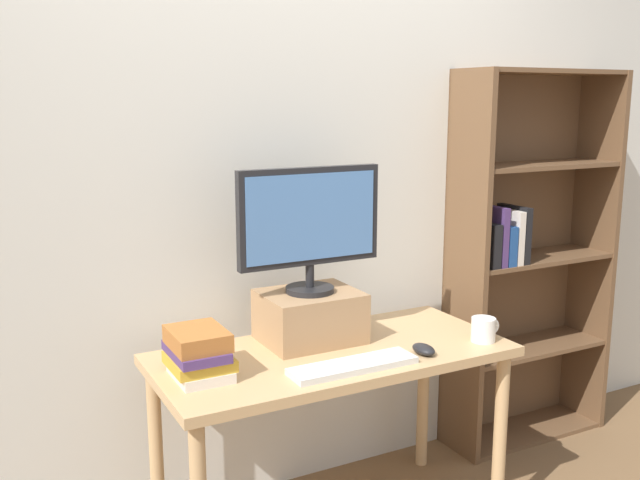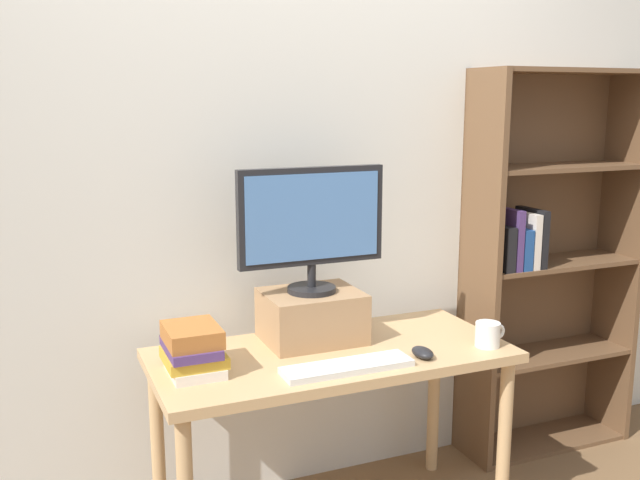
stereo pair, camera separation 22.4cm
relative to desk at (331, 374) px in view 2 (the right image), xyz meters
name	(u,v)px [view 2 (the right image)]	position (x,y,z in m)	size (l,w,h in m)	color
back_wall	(288,175)	(0.00, 0.44, 0.68)	(7.00, 0.08, 2.60)	silver
desk	(331,374)	(0.00, 0.00, 0.00)	(1.28, 0.59, 0.71)	tan
bookshelf_unit	(544,261)	(1.17, 0.28, 0.26)	(0.81, 0.28, 1.73)	brown
riser_box	(312,316)	(-0.02, 0.13, 0.18)	(0.35, 0.29, 0.19)	#A87F56
computer_monitor	(312,222)	(-0.02, 0.13, 0.54)	(0.56, 0.18, 0.46)	black
keyboard	(347,366)	(-0.02, -0.19, 0.10)	(0.45, 0.12, 0.02)	silver
computer_mouse	(423,353)	(0.27, -0.18, 0.11)	(0.06, 0.10, 0.04)	black
book_stack	(193,349)	(-0.50, -0.01, 0.17)	(0.19, 0.24, 0.16)	silver
coffee_mug	(488,334)	(0.55, -0.18, 0.13)	(0.12, 0.09, 0.09)	white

